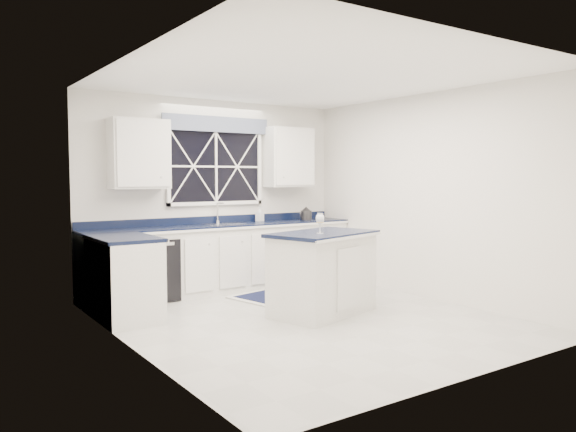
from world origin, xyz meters
TOP-DOWN VIEW (x-y plane):
  - ground at (0.00, 0.00)m, footprint 4.50×4.50m
  - back_wall at (0.00, 2.25)m, footprint 4.00×0.10m
  - base_cabinets at (-0.33, 1.78)m, footprint 3.99×1.60m
  - countertop at (0.00, 1.95)m, footprint 3.98×0.64m
  - dishwasher at (-1.10, 1.95)m, footprint 0.60×0.58m
  - window at (0.00, 2.20)m, footprint 1.65×0.09m
  - upper_cabinets at (0.00, 2.08)m, footprint 3.10×0.34m
  - faucet at (0.00, 2.14)m, footprint 0.05×0.20m
  - island at (0.31, 0.11)m, footprint 1.45×1.10m
  - rug at (0.56, 1.21)m, footprint 1.62×1.18m
  - kettle at (1.42, 1.96)m, footprint 0.28×0.21m
  - wine_glass at (0.17, -0.02)m, footprint 0.10×0.10m
  - soap_bottle at (0.68, 2.12)m, footprint 0.12×0.13m

SIDE VIEW (x-z plane):
  - ground at x=0.00m, z-range 0.00..0.00m
  - rug at x=0.56m, z-range 0.00..0.02m
  - dishwasher at x=-1.10m, z-range 0.00..0.82m
  - base_cabinets at x=-0.33m, z-range 0.00..0.90m
  - island at x=0.31m, z-range 0.00..0.96m
  - countertop at x=0.00m, z-range 0.90..0.94m
  - kettle at x=1.42m, z-range 0.93..1.13m
  - soap_bottle at x=0.68m, z-range 0.94..1.15m
  - faucet at x=0.00m, z-range 0.95..1.25m
  - wine_glass at x=0.17m, z-range 1.01..1.24m
  - back_wall at x=0.00m, z-range 0.00..2.70m
  - window at x=0.00m, z-range 1.20..2.46m
  - upper_cabinets at x=0.00m, z-range 1.45..2.35m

